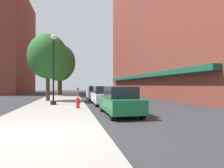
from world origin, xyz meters
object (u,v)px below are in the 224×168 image
fire_hydrant (78,103)px  tree_far (48,56)px  car_green (120,101)px  car_white (103,96)px  parking_meter_near (78,92)px  parking_meter_far (77,91)px  tree_near (59,62)px  lamppost (53,68)px  tree_mid (61,67)px  car_silver (95,93)px

fire_hydrant → tree_far: size_ratio=0.11×
car_green → car_white: size_ratio=1.00×
car_white → car_green: bearing=-89.1°
car_white → parking_meter_near: bearing=106.3°
parking_meter_far → tree_far: tree_far is taller
parking_meter_near → tree_near: (-2.78, 7.40, 4.47)m
lamppost → car_green: 7.58m
lamppost → parking_meter_far: lamppost is taller
parking_meter_far → tree_mid: size_ratio=0.18×
fire_hydrant → parking_meter_far: bearing=88.4°
tree_near → car_green: 21.49m
parking_meter_near → lamppost: bearing=-107.7°
parking_meter_far → tree_near: (-2.78, 4.08, 4.47)m
parking_meter_far → car_green: size_ratio=0.30×
fire_hydrant → parking_meter_far: (0.38, 13.47, 0.43)m
car_green → car_silver: size_ratio=1.00×
fire_hydrant → car_silver: bearing=75.6°
lamppost → fire_hydrant: (1.93, -2.89, -2.68)m
parking_meter_far → tree_mid: tree_mid is taller
tree_mid → tree_far: (-0.49, -15.71, -0.30)m
parking_meter_far → tree_near: 6.66m
parking_meter_far → tree_far: 8.05m
lamppost → parking_meter_near: lamppost is taller
car_silver → fire_hydrant: bearing=-104.5°
tree_near → tree_far: bearing=-92.6°
tree_mid → parking_meter_far: bearing=-73.7°
car_silver → car_green: bearing=-90.2°
tree_near → tree_mid: (0.02, 5.35, -0.34)m
lamppost → fire_hydrant: lamppost is taller
parking_meter_far → tree_mid: bearing=106.3°
lamppost → parking_meter_near: (2.31, 7.26, -2.25)m
parking_meter_near → car_white: car_white is taller
lamppost → car_white: size_ratio=1.37×
fire_hydrant → tree_mid: bearing=95.9°
parking_meter_far → car_white: car_white is taller
tree_near → tree_mid: tree_near is taller
parking_meter_near → car_silver: car_silver is taller
lamppost → car_green: lamppost is taller
car_green → car_white: (0.00, 5.99, 0.00)m
lamppost → tree_mid: 20.10m
tree_far → car_green: size_ratio=1.64×
fire_hydrant → parking_meter_near: parking_meter_near is taller
lamppost → car_silver: size_ratio=1.37×
tree_near → car_silver: (4.73, -8.43, -4.61)m
fire_hydrant → car_white: bearing=53.0°
fire_hydrant → car_white: size_ratio=0.18×
tree_far → parking_meter_far: bearing=62.7°
lamppost → parking_meter_far: 11.06m
tree_far → car_silver: size_ratio=1.64×
fire_hydrant → car_green: 3.73m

